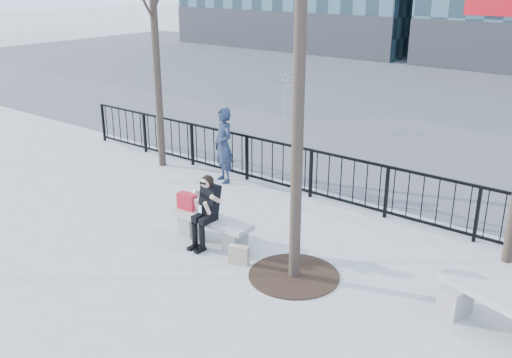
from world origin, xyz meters
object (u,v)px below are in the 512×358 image
Objects in this scene: bench_second at (498,308)px; standing_man at (224,145)px; seated_woman at (205,211)px; bench_main at (212,227)px.

standing_man reaches higher than bench_second.
bench_second is 5.00m from seated_woman.
bench_second is at bearing 6.99° from seated_woman.
bench_main is 4.97m from bench_second.
seated_woman is (0.00, -0.16, 0.37)m from bench_main.
standing_man is at bearing 125.57° from seated_woman.
bench_second is 7.25m from standing_man.
bench_second is at bearing 5.16° from bench_main.
bench_main is at bearing 90.00° from seated_woman.
seated_woman reaches higher than bench_second.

